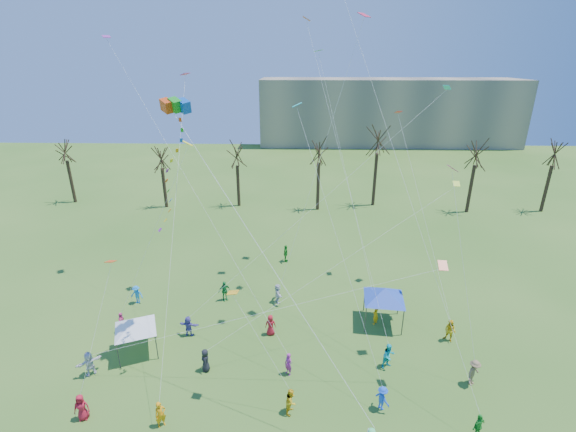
{
  "coord_description": "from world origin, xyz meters",
  "views": [
    {
      "loc": [
        1.01,
        -16.45,
        19.49
      ],
      "look_at": [
        0.39,
        5.0,
        11.0
      ],
      "focal_mm": 25.0,
      "sensor_mm": 36.0,
      "label": 1
    }
  ],
  "objects_px": {
    "big_box_kite": "(175,179)",
    "canopy_tent_blue": "(384,293)",
    "canopy_tent_white": "(135,324)",
    "distant_building": "(388,112)"
  },
  "relations": [
    {
      "from": "canopy_tent_white",
      "to": "canopy_tent_blue",
      "type": "bearing_deg",
      "value": 12.42
    },
    {
      "from": "distant_building",
      "to": "canopy_tent_white",
      "type": "xyz_separation_m",
      "value": [
        -32.24,
        -75.81,
        -5.11
      ]
    },
    {
      "from": "distant_building",
      "to": "canopy_tent_blue",
      "type": "xyz_separation_m",
      "value": [
        -14.35,
        -71.87,
        -4.82
      ]
    },
    {
      "from": "distant_building",
      "to": "canopy_tent_blue",
      "type": "relative_size",
      "value": 14.33
    },
    {
      "from": "big_box_kite",
      "to": "canopy_tent_blue",
      "type": "bearing_deg",
      "value": 18.6
    },
    {
      "from": "distant_building",
      "to": "big_box_kite",
      "type": "bearing_deg",
      "value": -110.16
    },
    {
      "from": "distant_building",
      "to": "canopy_tent_white",
      "type": "bearing_deg",
      "value": -113.04
    },
    {
      "from": "canopy_tent_white",
      "to": "canopy_tent_blue",
      "type": "xyz_separation_m",
      "value": [
        17.89,
        3.94,
        0.28
      ]
    },
    {
      "from": "canopy_tent_white",
      "to": "canopy_tent_blue",
      "type": "height_order",
      "value": "canopy_tent_blue"
    },
    {
      "from": "distant_building",
      "to": "canopy_tent_blue",
      "type": "height_order",
      "value": "distant_building"
    }
  ]
}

